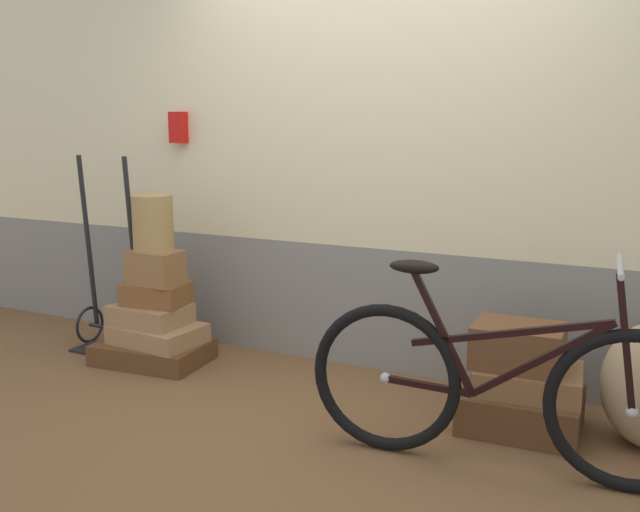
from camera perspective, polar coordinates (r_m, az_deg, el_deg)
The scene contains 13 objects.
ground at distance 3.76m, azimuth 0.15°, elevation -12.95°, with size 10.16×5.20×0.06m, color brown.
station_building at distance 4.21m, azimuth 5.55°, elevation 9.83°, with size 8.16×0.74×2.82m.
suitcase_0 at distance 4.60m, azimuth -13.21°, elevation -7.49°, with size 0.66×0.46×0.13m, color brown.
suitcase_1 at distance 4.55m, azimuth -12.86°, elevation -6.09°, with size 0.53×0.39×0.11m, color #9E754C.
suitcase_2 at distance 4.55m, azimuth -13.43°, elevation -4.55°, with size 0.45×0.34×0.12m, color #9E754C.
suitcase_3 at distance 4.52m, azimuth -12.98°, elevation -2.95°, with size 0.38×0.27×0.13m, color brown.
suitcase_4 at distance 4.46m, azimuth -13.04°, elevation -0.90°, with size 0.31×0.23×0.21m, color olive.
suitcase_5 at distance 3.68m, azimuth 15.80°, elevation -11.80°, with size 0.56×0.45×0.19m, color brown.
suitcase_6 at distance 3.64m, azimuth 16.35°, elevation -9.45°, with size 0.49×0.39×0.12m, color olive.
suitcase_7 at distance 3.58m, azimuth 15.59°, elevation -6.93°, with size 0.42×0.32×0.21m, color brown.
wicker_basket at distance 4.42m, azimuth -13.24°, elevation 2.59°, with size 0.24×0.24×0.34m, color #A8844C.
luggage_trolley at distance 4.88m, azimuth -16.43°, elevation -3.66°, with size 0.46×0.35×1.27m.
bicycle at distance 3.16m, azimuth 14.23°, elevation -10.27°, with size 1.71×0.46×0.94m.
Camera 1 is at (1.54, -3.08, 1.48)m, focal length 39.94 mm.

